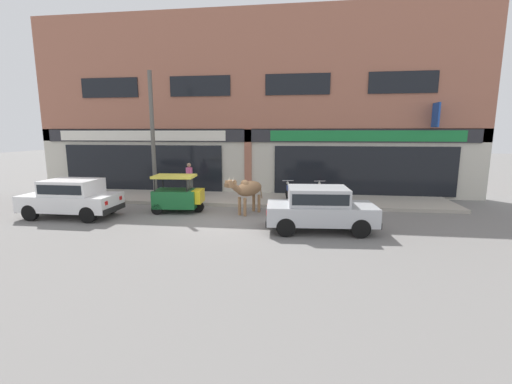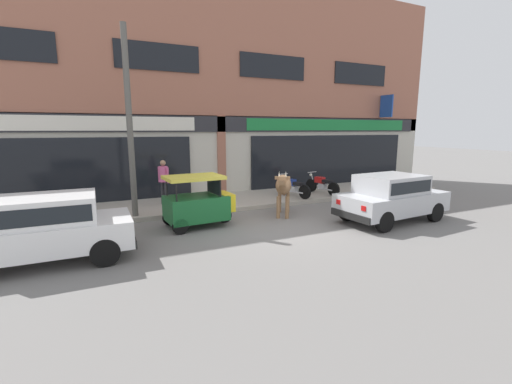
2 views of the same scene
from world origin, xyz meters
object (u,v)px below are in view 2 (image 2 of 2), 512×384
motorcycle_1 (322,185)px  pedestrian (164,177)px  auto_rickshaw (199,204)px  utility_pole (130,124)px  car_0 (45,226)px  motorcycle_0 (293,187)px  cow (283,186)px  car_1 (391,196)px

motorcycle_1 → pedestrian: bearing=173.2°
motorcycle_1 → pedestrian: (-6.40, 0.76, 0.60)m
auto_rickshaw → utility_pole: 3.23m
car_0 → motorcycle_0: bearing=22.8°
car_0 → motorcycle_1: 10.26m
cow → auto_rickshaw: cow is taller
car_1 → utility_pole: utility_pole is taller
car_1 → motorcycle_0: size_ratio=2.08×
car_0 → motorcycle_0: 8.91m
cow → utility_pole: 5.15m
car_1 → auto_rickshaw: (-5.58, 1.97, -0.15)m
car_0 → car_1: same height
utility_pole → cow: bearing=-18.0°
motorcycle_0 → utility_pole: size_ratio=0.31×
car_1 → utility_pole: 8.30m
motorcycle_0 → pedestrian: pedestrian is taller
auto_rickshaw → cow: bearing=0.5°
car_0 → motorcycle_1: (9.64, 3.49, -0.28)m
utility_pole → auto_rickshaw: bearing=-42.2°
car_1 → auto_rickshaw: 5.92m
pedestrian → utility_pole: bearing=-130.3°
cow → auto_rickshaw: size_ratio=0.94×
car_0 → cow: bearing=12.2°
motorcycle_0 → car_0: bearing=-157.2°
utility_pole → car_0: bearing=-125.8°
cow → utility_pole: size_ratio=0.33×
motorcycle_0 → motorcycle_1: same height
motorcycle_0 → utility_pole: utility_pole is taller
motorcycle_1 → utility_pole: (-7.56, -0.61, 2.47)m
motorcycle_1 → utility_pole: size_ratio=0.31×
motorcycle_1 → cow: bearing=-145.8°
cow → car_0: bearing=-167.8°
car_0 → car_1: size_ratio=0.98×
pedestrian → auto_rickshaw: bearing=-80.4°
car_0 → motorcycle_0: (8.21, 3.46, -0.28)m
auto_rickshaw → motorcycle_0: 4.94m
car_1 → motorcycle_0: (-1.10, 4.04, -0.28)m
cow → motorcycle_1: (3.05, 2.07, -0.47)m
car_1 → cow: bearing=143.6°
car_1 → motorcycle_1: bearing=85.3°
cow → motorcycle_0: 2.64m
motorcycle_0 → motorcycle_1: bearing=1.4°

